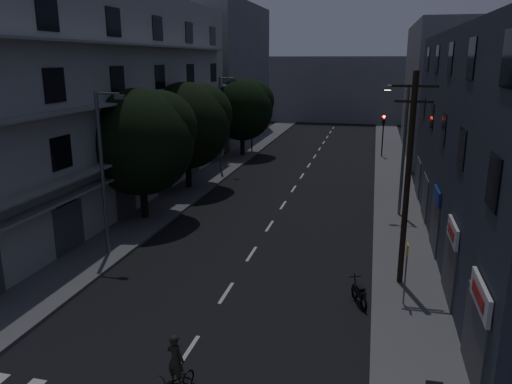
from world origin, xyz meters
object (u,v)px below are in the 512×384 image
at_px(motorcycle, 359,294).
at_px(bus_stop_sign, 406,263).
at_px(utility_pole, 408,177).
at_px(cyclist, 176,376).

bearing_deg(motorcycle, bus_stop_sign, -17.23).
bearing_deg(utility_pole, cyclist, -125.80).
relative_size(bus_stop_sign, motorcycle, 1.56).
xyz_separation_m(utility_pole, cyclist, (-6.66, -9.24, -4.19)).
xyz_separation_m(utility_pole, bus_stop_sign, (0.06, -2.07, -2.98)).
height_order(motorcycle, cyclist, cyclist).
height_order(utility_pole, motorcycle, utility_pole).
height_order(utility_pole, bus_stop_sign, utility_pole).
height_order(bus_stop_sign, cyclist, bus_stop_sign).
distance_m(utility_pole, bus_stop_sign, 3.62).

